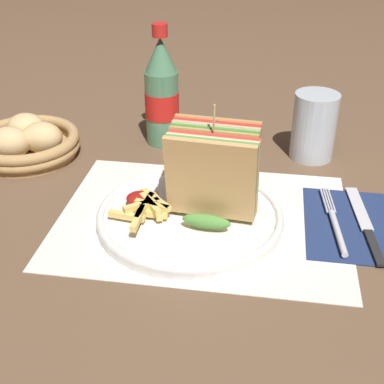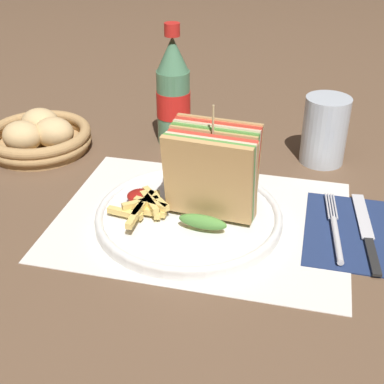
% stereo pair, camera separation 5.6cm
% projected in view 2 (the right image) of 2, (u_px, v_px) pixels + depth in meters
% --- Properties ---
extents(ground_plane, '(4.00, 4.00, 0.00)m').
position_uv_depth(ground_plane, '(180.00, 217.00, 0.81)').
color(ground_plane, brown).
extents(placemat, '(0.43, 0.32, 0.00)m').
position_uv_depth(placemat, '(202.00, 220.00, 0.80)').
color(placemat, silver).
rests_on(placemat, ground_plane).
extents(plate_main, '(0.28, 0.28, 0.02)m').
position_uv_depth(plate_main, '(189.00, 216.00, 0.79)').
color(plate_main, white).
rests_on(plate_main, ground_plane).
extents(club_sandwich, '(0.13, 0.11, 0.17)m').
position_uv_depth(club_sandwich, '(212.00, 174.00, 0.76)').
color(club_sandwich, tan).
rests_on(club_sandwich, plate_main).
extents(fries_pile, '(0.09, 0.11, 0.02)m').
position_uv_depth(fries_pile, '(145.00, 206.00, 0.78)').
color(fries_pile, '#E5C166').
rests_on(fries_pile, plate_main).
extents(ketchup_blob, '(0.05, 0.04, 0.02)m').
position_uv_depth(ketchup_blob, '(142.00, 196.00, 0.81)').
color(ketchup_blob, maroon).
rests_on(ketchup_blob, plate_main).
extents(napkin, '(0.13, 0.19, 0.00)m').
position_uv_depth(napkin, '(350.00, 231.00, 0.77)').
color(napkin, navy).
rests_on(napkin, ground_plane).
extents(fork, '(0.03, 0.18, 0.01)m').
position_uv_depth(fork, '(336.00, 232.00, 0.76)').
color(fork, silver).
rests_on(fork, napkin).
extents(knife, '(0.04, 0.20, 0.00)m').
position_uv_depth(knife, '(367.00, 232.00, 0.76)').
color(knife, black).
rests_on(knife, napkin).
extents(coke_bottle_near, '(0.06, 0.06, 0.22)m').
position_uv_depth(coke_bottle_near, '(173.00, 94.00, 0.99)').
color(coke_bottle_near, '#4C7F5B').
rests_on(coke_bottle_near, ground_plane).
extents(glass_near, '(0.08, 0.08, 0.12)m').
position_uv_depth(glass_near, '(324.00, 134.00, 0.94)').
color(glass_near, silver).
rests_on(glass_near, ground_plane).
extents(bread_basket, '(0.19, 0.19, 0.07)m').
position_uv_depth(bread_basket, '(39.00, 136.00, 0.99)').
color(bread_basket, '#AD8451').
rests_on(bread_basket, ground_plane).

